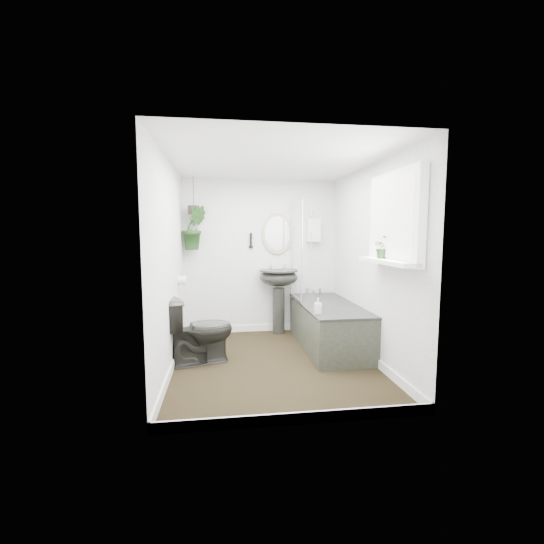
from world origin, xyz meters
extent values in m
cube|color=black|center=(0.00, 0.00, -0.01)|extent=(2.30, 2.80, 0.02)
cube|color=white|center=(0.00, 0.00, 2.31)|extent=(2.30, 2.80, 0.02)
cube|color=white|center=(0.00, 1.41, 1.15)|extent=(2.30, 0.02, 2.30)
cube|color=white|center=(0.00, -1.41, 1.15)|extent=(2.30, 0.02, 2.30)
cube|color=white|center=(-1.16, 0.00, 1.15)|extent=(0.02, 2.80, 2.30)
cube|color=white|center=(1.16, 0.00, 1.15)|extent=(0.02, 2.80, 2.30)
cube|color=white|center=(0.00, 0.00, 0.05)|extent=(2.30, 2.80, 0.10)
cube|color=white|center=(0.80, 1.34, 1.55)|extent=(0.20, 0.10, 0.35)
ellipsoid|color=tan|center=(0.25, 1.37, 1.50)|extent=(0.46, 0.03, 0.62)
cylinder|color=black|center=(-0.15, 1.36, 1.40)|extent=(0.04, 0.04, 0.22)
cylinder|color=white|center=(-1.10, 0.70, 0.90)|extent=(0.11, 0.11, 0.11)
cube|color=white|center=(1.09, -0.70, 1.65)|extent=(0.08, 1.00, 0.90)
cube|color=white|center=(1.02, -0.70, 1.23)|extent=(0.18, 1.00, 0.04)
cube|color=white|center=(1.04, -0.70, 1.65)|extent=(0.01, 0.86, 0.76)
imported|color=black|center=(-0.85, 0.13, 0.39)|extent=(0.85, 0.62, 0.78)
imported|color=black|center=(1.05, -0.56, 1.36)|extent=(0.25, 0.24, 0.23)
imported|color=black|center=(-0.97, 1.25, 1.58)|extent=(0.40, 0.35, 0.62)
imported|color=black|center=(0.51, -0.05, 0.67)|extent=(0.10, 0.10, 0.18)
cylinder|color=#312B21|center=(-0.97, 1.25, 1.83)|extent=(0.16, 0.16, 0.12)
camera|label=1|loc=(-0.58, -4.07, 1.51)|focal=24.00mm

